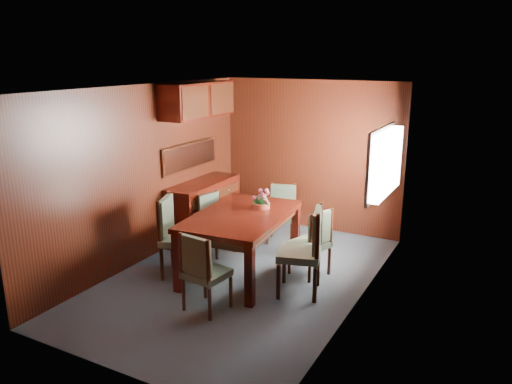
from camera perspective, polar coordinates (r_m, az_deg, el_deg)
The scene contains 11 objects.
ground at distance 6.51m, azimuth -1.59°, elevation -9.73°, with size 4.50×4.50×0.00m, color #3A464F.
room_shell at distance 6.34m, azimuth -1.04°, elevation 5.08°, with size 3.06×4.52×2.41m.
sideboard at distance 7.76m, azimuth -6.00°, elevation -2.04°, with size 0.48×1.40×0.90m, color black.
dining_table at distance 6.40m, azimuth -1.70°, elevation -3.45°, with size 1.23×1.82×0.81m.
chair_left_near at distance 6.48m, azimuth -9.20°, elevation -4.49°, with size 0.62×0.63×1.05m.
chair_left_far at distance 7.18m, azimuth -4.89°, elevation -3.18°, with size 0.48×0.49×0.87m.
chair_right_near at distance 5.91m, azimuth 5.79°, elevation -6.19°, with size 0.61×0.63×1.08m.
chair_right_far at distance 6.41m, azimuth 6.64°, elevation -5.39°, with size 0.53×0.54×0.90m.
chair_head at distance 5.54m, azimuth -6.16°, elevation -8.69°, with size 0.49×0.47×0.93m.
chair_foot at distance 7.63m, azimuth 2.99°, elevation -2.02°, with size 0.51×0.50×0.87m.
flower_centerpiece at distance 6.56m, azimuth 0.60°, elevation -0.86°, with size 0.25×0.25×0.25m.
Camera 1 is at (2.93, -5.11, 2.77)m, focal length 35.00 mm.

